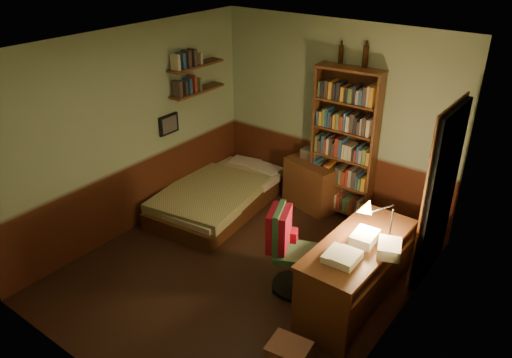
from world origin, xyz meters
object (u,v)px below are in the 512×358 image
Objects in this scene: dresser at (311,185)px; mini_stereo at (311,154)px; cardboard_box_b at (289,356)px; bookshelf at (344,145)px; desk at (356,275)px; bed at (219,188)px; office_chair at (296,256)px; desk_lamp at (393,214)px.

dresser is 3.01× the size of mini_stereo.
cardboard_box_b is (1.38, -2.64, -0.21)m from dresser.
bookshelf is at bearing -4.23° from mini_stereo.
bookshelf is at bearing 123.84° from desk.
desk reaches higher than dresser.
dresser is 0.37× the size of bookshelf.
bookshelf is (1.44, 0.88, 0.73)m from bed.
office_chair is (-0.64, -0.13, 0.03)m from desk.
mini_stereo is at bearing 118.04° from cardboard_box_b.
desk reaches higher than cardboard_box_b.
mini_stereo reaches higher than dresser.
office_chair is at bearing -31.45° from bed.
mini_stereo is 0.17× the size of desk.
dresser is 0.89× the size of office_chair.
desk_lamp is (1.78, -1.44, 0.35)m from mini_stereo.
bed is at bearing -128.94° from dresser.
mini_stereo is 0.58m from bookshelf.
cardboard_box_b is (0.55, -0.97, -0.30)m from office_chair.
mini_stereo is 2.31m from desk.
office_chair is 2.34× the size of cardboard_box_b.
office_chair reaches higher than dresser.
mini_stereo reaches higher than desk.
bookshelf is at bearing 127.30° from desk_lamp.
office_chair reaches higher than desk.
desk is 0.66m from office_chair.
dresser is at bearing -51.78° from mini_stereo.
bookshelf reaches higher than dresser.
desk_lamp reaches higher than office_chair.
bookshelf reaches higher than cardboard_box_b.
cardboard_box_b is at bearing -93.83° from desk.
dresser is 2.26m from desk_lamp.
bed is 2.87m from desk_lamp.
office_chair reaches higher than bed.
desk is 1.75× the size of office_chair.
desk_lamp is 1.58× the size of cardboard_box_b.
desk is (2.50, -0.75, 0.10)m from bed.
mini_stereo is (0.93, 0.92, 0.45)m from bed.
bed is 2.66× the size of dresser.
cardboard_box_b is at bearing -75.86° from bookshelf.
office_chair is at bearing -167.76° from desk.
desk is at bearing -22.80° from bed.
cardboard_box_b is (-0.09, -1.10, -0.27)m from desk.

